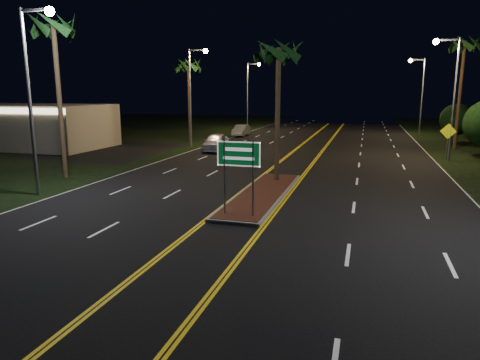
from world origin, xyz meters
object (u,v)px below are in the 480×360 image
at_px(streetlight_right_mid, 450,85).
at_px(car_near, 216,141).
at_px(streetlight_left_near, 34,81).
at_px(palm_median, 279,52).
at_px(car_far, 241,129).
at_px(palm_left_near, 53,28).
at_px(streetlight_left_far, 250,88).
at_px(warning_sign, 448,136).
at_px(palm_left_far, 188,66).
at_px(median_island, 262,194).
at_px(highway_sign, 239,161).
at_px(streetlight_left_mid, 194,86).
at_px(palm_right_far, 465,46).
at_px(shrub_far, 456,119).
at_px(commercial_building, 28,126).
at_px(streetlight_right_far, 419,88).

height_order(streetlight_right_mid, car_near, streetlight_right_mid).
relative_size(streetlight_left_near, palm_median, 1.08).
height_order(car_near, car_far, car_near).
height_order(palm_left_near, car_far, palm_left_near).
xyz_separation_m(streetlight_left_far, warning_sign, (21.41, -21.98, -3.80)).
bearing_deg(palm_left_far, median_island, -58.64).
bearing_deg(palm_left_far, highway_sign, -63.08).
bearing_deg(streetlight_left_mid, palm_right_far, 14.37).
relative_size(streetlight_right_mid, shrub_far, 2.27).
height_order(streetlight_right_mid, palm_left_near, palm_left_near).
height_order(median_island, palm_left_far, palm_left_far).
distance_m(streetlight_left_far, shrub_far, 25.90).
bearing_deg(commercial_building, palm_right_far, 14.47).
bearing_deg(streetlight_right_mid, shrub_far, 77.18).
bearing_deg(shrub_far, palm_right_far, -99.46).
bearing_deg(streetlight_left_near, palm_median, 31.49).
height_order(highway_sign, palm_left_far, palm_left_far).
relative_size(palm_left_far, palm_right_far, 0.85).
height_order(streetlight_left_near, palm_median, streetlight_left_near).
relative_size(palm_left_far, car_near, 1.63).
xyz_separation_m(palm_median, palm_left_far, (-12.80, 17.50, 0.47)).
bearing_deg(streetlight_right_far, palm_median, -108.62).
height_order(highway_sign, warning_sign, highway_sign).
bearing_deg(palm_left_near, streetlight_right_mid, 31.20).
bearing_deg(streetlight_left_far, streetlight_right_far, -5.38).
height_order(palm_median, shrub_far, palm_median).
distance_m(streetlight_left_far, palm_median, 35.18).
height_order(shrub_far, car_far, shrub_far).
distance_m(median_island, streetlight_right_far, 37.00).
relative_size(streetlight_left_far, streetlight_right_mid, 1.00).
distance_m(streetlight_left_near, palm_left_near, 5.36).
xyz_separation_m(streetlight_right_far, shrub_far, (3.19, -6.00, -3.32)).
bearing_deg(palm_left_far, streetlight_left_mid, -61.33).
bearing_deg(streetlight_left_mid, palm_left_far, 118.67).
distance_m(palm_left_near, car_far, 29.08).
height_order(median_island, car_far, car_far).
distance_m(median_island, car_near, 17.33).
distance_m(streetlight_left_near, palm_left_far, 24.19).
distance_m(streetlight_left_mid, palm_left_far, 5.01).
bearing_deg(streetlight_left_far, car_near, -82.97).
bearing_deg(shrub_far, palm_left_far, -163.26).
distance_m(palm_left_near, palm_left_far, 20.02).
relative_size(highway_sign, streetlight_left_near, 0.36).
bearing_deg(car_far, streetlight_right_far, 16.16).
xyz_separation_m(streetlight_right_far, car_far, (-20.11, -6.18, -4.90)).
relative_size(palm_median, warning_sign, 2.95).
height_order(palm_left_far, shrub_far, palm_left_far).
relative_size(streetlight_left_far, palm_median, 1.08).
height_order(streetlight_left_far, palm_right_far, palm_right_far).
xyz_separation_m(shrub_far, car_near, (-21.75, -13.62, -1.44)).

